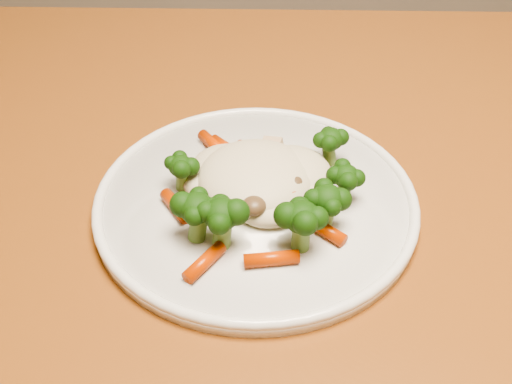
# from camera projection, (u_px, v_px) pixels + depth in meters

# --- Properties ---
(dining_table) EXTENTS (1.28, 0.87, 0.75)m
(dining_table) POSITION_uv_depth(u_px,v_px,m) (346.00, 266.00, 0.67)
(dining_table) COLOR #955422
(dining_table) RESTS_ON ground
(plate) EXTENTS (0.30, 0.30, 0.01)m
(plate) POSITION_uv_depth(u_px,v_px,m) (256.00, 203.00, 0.60)
(plate) COLOR white
(plate) RESTS_ON dining_table
(meal) EXTENTS (0.19, 0.21, 0.05)m
(meal) POSITION_uv_depth(u_px,v_px,m) (261.00, 183.00, 0.58)
(meal) COLOR beige
(meal) RESTS_ON plate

